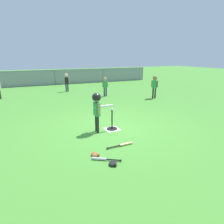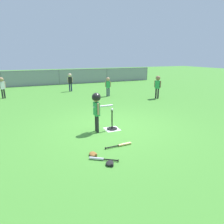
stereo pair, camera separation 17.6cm
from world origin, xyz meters
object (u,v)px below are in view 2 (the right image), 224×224
fielder_near_right (70,80)px  batter_child (97,104)px  fielder_deep_center (2,85)px  fielder_near_left (108,84)px  fielder_deep_left (158,84)px  spare_bat_wood (122,145)px  baseball_on_tee (112,109)px  glove_near_bats (110,163)px  glove_by_plate (93,154)px  spare_bat_silver (100,159)px  batting_tee (112,126)px

fielder_near_right → batter_child: bearing=-95.6°
fielder_deep_center → fielder_near_left: fielder_deep_center is taller
fielder_deep_left → spare_bat_wood: size_ratio=1.66×
fielder_near_left → spare_bat_wood: bearing=-108.7°
baseball_on_tee → batter_child: 0.53m
baseball_on_tee → fielder_near_left: bearing=69.5°
fielder_near_left → spare_bat_wood: 6.46m
fielder_near_right → fielder_deep_left: (3.77, -3.96, 0.04)m
fielder_deep_center → fielder_near_left: size_ratio=1.06×
batter_child → spare_bat_wood: (0.26, -1.18, -0.81)m
spare_bat_wood → baseball_on_tee: bearing=79.2°
glove_near_bats → spare_bat_wood: bearing=48.7°
fielder_near_left → batter_child: bearing=-115.3°
spare_bat_wood → glove_by_plate: glove_by_plate is taller
fielder_near_right → glove_by_plate: fielder_near_right is taller
fielder_deep_center → glove_by_plate: 8.25m
spare_bat_silver → fielder_near_left: bearing=66.7°
fielder_near_right → glove_near_bats: bearing=-96.7°
fielder_deep_left → spare_bat_silver: bearing=-135.1°
batting_tee → fielder_near_left: bearing=69.5°
fielder_near_right → spare_bat_silver: size_ratio=1.98×
spare_bat_silver → glove_by_plate: bearing=105.4°
batter_child → baseball_on_tee: bearing=1.5°
batter_child → fielder_near_left: 5.43m
batter_child → fielder_near_left: bearing=64.7°
batter_child → spare_bat_wood: bearing=-77.8°
fielder_near_left → baseball_on_tee: bearing=-110.5°
fielder_near_right → fielder_near_left: 2.88m
fielder_deep_left → glove_by_plate: 6.94m
baseball_on_tee → batter_child: (-0.48, -0.01, 0.21)m
batting_tee → fielder_near_right: bearing=88.2°
fielder_deep_left → fielder_near_right: bearing=133.6°
batter_child → fielder_near_right: 7.33m
spare_bat_silver → spare_bat_wood: same height
spare_bat_silver → fielder_deep_left: bearing=44.9°
batting_tee → fielder_deep_center: (-3.49, 6.47, 0.63)m
batting_tee → glove_by_plate: batting_tee is taller
batting_tee → glove_near_bats: size_ratio=2.18×
fielder_deep_center → batter_child: bearing=-65.1°
batting_tee → spare_bat_silver: 1.92m
fielder_deep_left → spare_bat_silver: size_ratio=2.09×
fielder_deep_center → spare_bat_wood: fielder_deep_center is taller
fielder_deep_left → glove_near_bats: size_ratio=4.37×
batter_child → fielder_near_right: bearing=84.4°
batting_tee → glove_near_bats: bearing=-114.2°
baseball_on_tee → glove_near_bats: 2.17m
batting_tee → fielder_deep_left: bearing=39.7°
baseball_on_tee → fielder_near_left: fielder_near_left is taller
batter_child → fielder_near_left: batter_child is taller
batter_child → fielder_deep_left: size_ratio=0.99×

